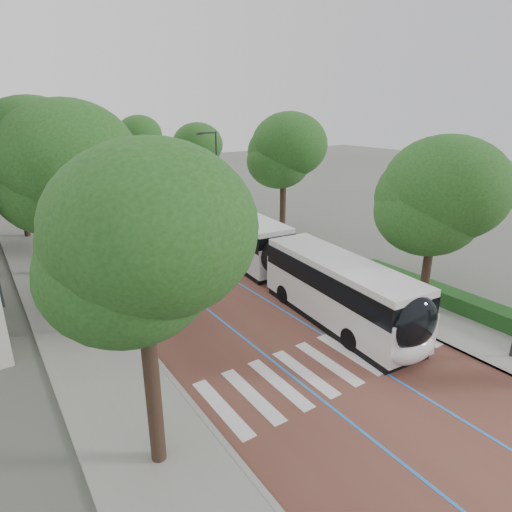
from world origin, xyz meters
The scene contains 19 objects.
ground centered at (0.00, 0.00, 0.00)m, with size 160.00×160.00×0.00m, color #51544C.
road centered at (0.00, 40.00, 0.01)m, with size 11.00×140.00×0.02m, color brown.
sidewalk_left centered at (-7.50, 40.00, 0.06)m, with size 4.00×140.00×0.12m, color gray.
sidewalk_right centered at (7.50, 40.00, 0.06)m, with size 4.00×140.00×0.12m, color gray.
kerb_left centered at (-5.60, 40.00, 0.06)m, with size 0.20×140.00×0.14m, color gray.
kerb_right centered at (5.60, 40.00, 0.06)m, with size 0.20×140.00×0.14m, color gray.
zebra_crossing centered at (0.20, 1.00, 0.03)m, with size 10.55×3.60×0.01m.
lane_line_left centered at (-1.60, 40.00, 0.02)m, with size 0.12×126.00×0.01m, color blue.
lane_line_right centered at (1.60, 40.00, 0.02)m, with size 0.12×126.00×0.01m, color blue.
hedge centered at (9.10, 0.00, 0.52)m, with size 1.20×14.00×0.80m, color #173D15.
streetlight_far centered at (6.62, 22.00, 4.82)m, with size 1.82×0.20×8.00m.
lamp_post_left centered at (-6.10, 8.00, 4.12)m, with size 0.14×0.14×8.00m, color #28282A.
trees_left centered at (-7.50, 25.47, 6.89)m, with size 6.47×60.32×10.04m.
trees_right centered at (7.70, 20.53, 6.16)m, with size 5.92×47.72×9.15m.
lead_bus centered at (3.43, 7.27, 1.63)m, with size 4.14×18.54×3.20m.
bus_queued_0 centered at (2.28, 23.50, 1.62)m, with size 2.85×12.46×3.20m.
bus_queued_1 centered at (2.34, 35.96, 1.62)m, with size 2.94×12.48×3.20m.
bus_queued_2 centered at (2.31, 49.18, 1.62)m, with size 2.80×12.45×3.20m.
bus_queued_3 centered at (2.97, 63.11, 1.62)m, with size 2.81×12.45×3.20m.
Camera 1 is at (-10.71, -9.92, 9.93)m, focal length 30.00 mm.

